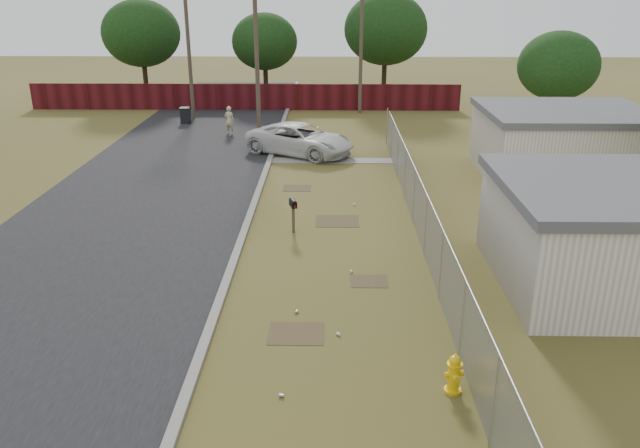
{
  "coord_description": "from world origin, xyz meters",
  "views": [
    {
      "loc": [
        0.04,
        -18.63,
        8.2
      ],
      "look_at": [
        -0.29,
        -0.16,
        1.1
      ],
      "focal_mm": 35.0,
      "sensor_mm": 36.0,
      "label": 1
    }
  ],
  "objects_px": {
    "fire_hydrant": "(454,374)",
    "pedestrian": "(230,120)",
    "pickup_truck": "(300,139)",
    "trash_bin": "(185,115)",
    "mailbox": "(293,206)"
  },
  "relations": [
    {
      "from": "trash_bin",
      "to": "fire_hydrant",
      "type": "bearing_deg",
      "value": -66.85
    },
    {
      "from": "mailbox",
      "to": "pickup_truck",
      "type": "height_order",
      "value": "pickup_truck"
    },
    {
      "from": "mailbox",
      "to": "trash_bin",
      "type": "relative_size",
      "value": 1.24
    },
    {
      "from": "fire_hydrant",
      "to": "pedestrian",
      "type": "xyz_separation_m",
      "value": [
        -8.59,
        24.71,
        0.38
      ]
    },
    {
      "from": "pedestrian",
      "to": "trash_bin",
      "type": "relative_size",
      "value": 1.65
    },
    {
      "from": "pedestrian",
      "to": "trash_bin",
      "type": "bearing_deg",
      "value": -25.8
    },
    {
      "from": "pickup_truck",
      "to": "trash_bin",
      "type": "height_order",
      "value": "pickup_truck"
    },
    {
      "from": "fire_hydrant",
      "to": "mailbox",
      "type": "height_order",
      "value": "mailbox"
    },
    {
      "from": "mailbox",
      "to": "pedestrian",
      "type": "distance_m",
      "value": 16.17
    },
    {
      "from": "mailbox",
      "to": "trash_bin",
      "type": "height_order",
      "value": "mailbox"
    },
    {
      "from": "fire_hydrant",
      "to": "pedestrian",
      "type": "height_order",
      "value": "pedestrian"
    },
    {
      "from": "mailbox",
      "to": "pickup_truck",
      "type": "relative_size",
      "value": 0.22
    },
    {
      "from": "pickup_truck",
      "to": "trash_bin",
      "type": "bearing_deg",
      "value": 74.37
    },
    {
      "from": "fire_hydrant",
      "to": "pedestrian",
      "type": "relative_size",
      "value": 0.57
    },
    {
      "from": "trash_bin",
      "to": "pedestrian",
      "type": "bearing_deg",
      "value": -42.86
    }
  ]
}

